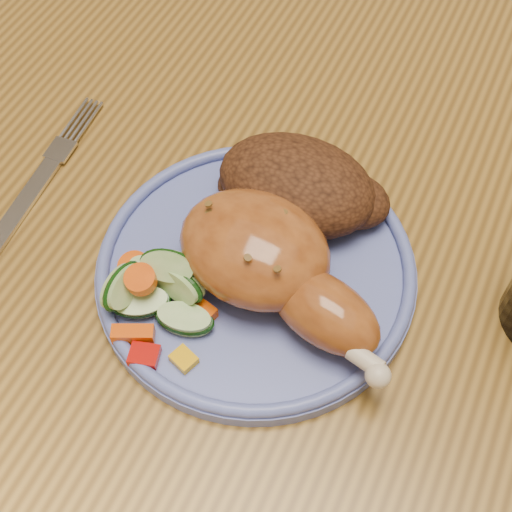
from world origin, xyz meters
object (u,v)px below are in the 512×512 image
dining_table (312,284)px  chair_far (459,30)px  fork (34,188)px  plate (256,271)px

dining_table → chair_far: 0.65m
fork → plate: bearing=0.5°
chair_far → dining_table: bearing=-90.0°
dining_table → fork: bearing=-165.0°
chair_far → fork: chair_far is taller
chair_far → plate: chair_far is taller
chair_far → plate: bearing=-92.3°
dining_table → chair_far: chair_far is taller
plate → fork: (-0.20, -0.00, -0.00)m
dining_table → plate: plate is taller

